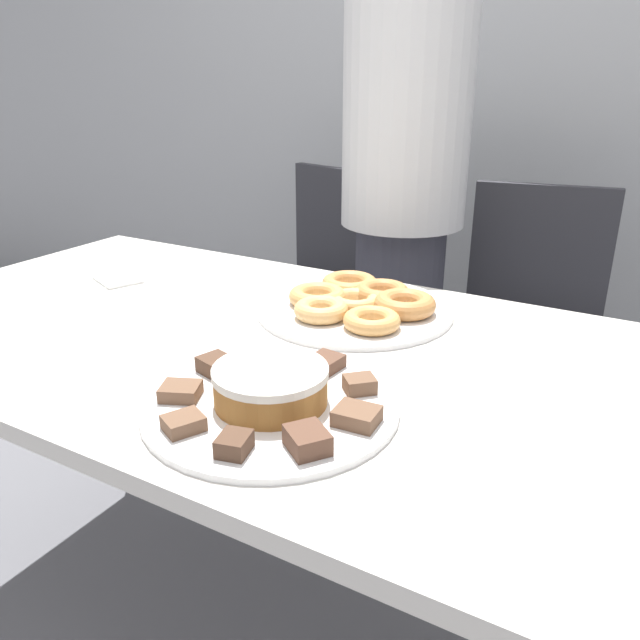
% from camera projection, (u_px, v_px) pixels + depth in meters
% --- Properties ---
extents(wall_back, '(8.00, 0.05, 2.60)m').
position_uv_depth(wall_back, '(542.00, 36.00, 2.11)').
color(wall_back, '#A8AAAD').
rests_on(wall_back, ground_plane).
extents(table, '(1.87, 0.85, 0.73)m').
position_uv_depth(table, '(317.00, 390.00, 1.12)').
color(table, silver).
rests_on(table, ground_plane).
extents(person_standing, '(0.34, 0.34, 1.59)m').
position_uv_depth(person_standing, '(403.00, 206.00, 1.74)').
color(person_standing, '#383842').
rests_on(person_standing, ground_plane).
extents(office_chair_left, '(0.53, 0.53, 0.89)m').
position_uv_depth(office_chair_left, '(310.00, 311.00, 2.14)').
color(office_chair_left, black).
rests_on(office_chair_left, ground_plane).
extents(office_chair_right, '(0.50, 0.50, 0.89)m').
position_uv_depth(office_chair_right, '(525.00, 355.00, 1.80)').
color(office_chair_right, black).
rests_on(office_chair_right, ground_plane).
extents(plate_cake, '(0.37, 0.37, 0.01)m').
position_uv_depth(plate_cake, '(271.00, 405.00, 0.90)').
color(plate_cake, white).
rests_on(plate_cake, table).
extents(plate_donuts, '(0.40, 0.40, 0.01)m').
position_uv_depth(plate_donuts, '(355.00, 310.00, 1.26)').
color(plate_donuts, white).
rests_on(plate_donuts, table).
extents(frosted_cake, '(0.17, 0.17, 0.05)m').
position_uv_depth(frosted_cake, '(271.00, 385.00, 0.89)').
color(frosted_cake, '#9E662D').
rests_on(frosted_cake, plate_cake).
extents(lamington_0, '(0.06, 0.06, 0.02)m').
position_uv_depth(lamington_0, '(184.00, 423.00, 0.82)').
color(lamington_0, brown).
rests_on(lamington_0, plate_cake).
extents(lamington_1, '(0.05, 0.05, 0.02)m').
position_uv_depth(lamington_1, '(234.00, 444.00, 0.77)').
color(lamington_1, '#513828').
rests_on(lamington_1, plate_cake).
extents(lamington_2, '(0.07, 0.07, 0.03)m').
position_uv_depth(lamington_2, '(307.00, 440.00, 0.78)').
color(lamington_2, brown).
rests_on(lamington_2, plate_cake).
extents(lamington_3, '(0.06, 0.05, 0.02)m').
position_uv_depth(lamington_3, '(357.00, 416.00, 0.84)').
color(lamington_3, brown).
rests_on(lamington_3, plate_cake).
extents(lamington_4, '(0.06, 0.06, 0.02)m').
position_uv_depth(lamington_4, '(360.00, 384.00, 0.92)').
color(lamington_4, brown).
rests_on(lamington_4, plate_cake).
extents(lamington_5, '(0.05, 0.06, 0.02)m').
position_uv_depth(lamington_5, '(325.00, 363.00, 0.99)').
color(lamington_5, brown).
rests_on(lamington_5, plate_cake).
extents(lamington_6, '(0.06, 0.06, 0.02)m').
position_uv_depth(lamington_6, '(271.00, 356.00, 1.02)').
color(lamington_6, brown).
rests_on(lamington_6, plate_cake).
extents(lamington_7, '(0.06, 0.06, 0.03)m').
position_uv_depth(lamington_7, '(217.00, 365.00, 0.98)').
color(lamington_7, '#513828').
rests_on(lamington_7, plate_cake).
extents(lamington_8, '(0.07, 0.07, 0.02)m').
position_uv_depth(lamington_8, '(181.00, 391.00, 0.91)').
color(lamington_8, brown).
rests_on(lamington_8, plate_cake).
extents(donut_0, '(0.10, 0.10, 0.03)m').
position_uv_depth(donut_0, '(355.00, 301.00, 1.25)').
color(donut_0, '#E5AD66').
rests_on(donut_0, plate_donuts).
extents(donut_1, '(0.11, 0.11, 0.03)m').
position_uv_depth(donut_1, '(381.00, 292.00, 1.30)').
color(donut_1, '#C68447').
rests_on(donut_1, plate_donuts).
extents(donut_2, '(0.12, 0.12, 0.03)m').
position_uv_depth(donut_2, '(349.00, 283.00, 1.35)').
color(donut_2, '#D18E4C').
rests_on(donut_2, plate_donuts).
extents(donut_3, '(0.12, 0.12, 0.03)m').
position_uv_depth(donut_3, '(317.00, 296.00, 1.28)').
color(donut_3, tan).
rests_on(donut_3, plate_donuts).
extents(donut_4, '(0.10, 0.10, 0.03)m').
position_uv_depth(donut_4, '(321.00, 310.00, 1.20)').
color(donut_4, '#E5AD66').
rests_on(donut_4, plate_donuts).
extents(donut_5, '(0.11, 0.11, 0.03)m').
position_uv_depth(donut_5, '(372.00, 321.00, 1.15)').
color(donut_5, tan).
rests_on(donut_5, plate_donuts).
extents(donut_6, '(0.12, 0.12, 0.04)m').
position_uv_depth(donut_6, '(405.00, 304.00, 1.22)').
color(donut_6, '#C68447').
rests_on(donut_6, plate_donuts).
extents(napkin, '(0.13, 0.12, 0.01)m').
position_uv_depth(napkin, '(118.00, 280.00, 1.45)').
color(napkin, white).
rests_on(napkin, table).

